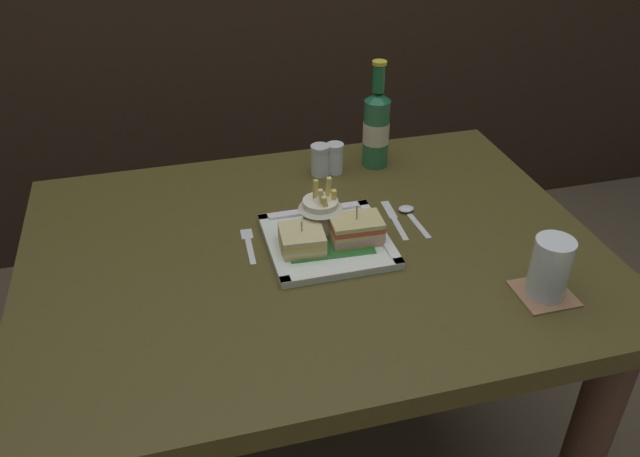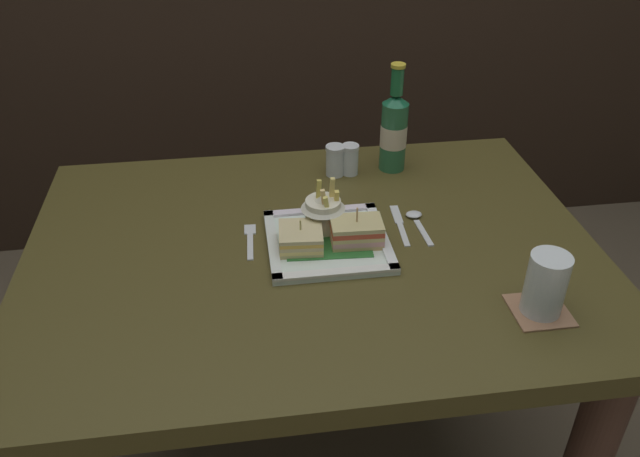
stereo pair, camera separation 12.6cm
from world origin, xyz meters
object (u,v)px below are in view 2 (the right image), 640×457
Objects in this scene: sandwich_half_right at (356,232)px; sandwich_half_left at (301,238)px; water_glass at (545,287)px; dining_table at (313,297)px; knife at (399,223)px; pepper_shaker at (350,161)px; fries_cup at (323,209)px; square_plate at (328,242)px; salt_shaker at (335,162)px; fork at (250,239)px; beer_bottle at (394,130)px; spoon at (416,219)px.

sandwich_half_left is at bearing -180.00° from sandwich_half_right.
dining_table is at bearing 145.19° from water_glass.
knife reaches higher than dining_table.
dining_table is 7.33× the size of knife.
pepper_shaker reaches higher than sandwich_half_left.
sandwich_half_right is at bearing 0.00° from sandwich_half_left.
dining_table is at bearing -122.42° from fries_cup.
fries_cup is at bearing 138.47° from water_glass.
pepper_shaker reaches higher than square_plate.
sandwich_half_left is 0.33m from salt_shaker.
fork is at bearing 152.26° from sandwich_half_left.
water_glass reaches higher than dining_table.
sandwich_half_left is (-0.02, -0.01, 0.16)m from dining_table.
beer_bottle is (0.21, 0.26, 0.04)m from fries_cup.
spoon is (0.23, 0.06, 0.14)m from dining_table.
fork is at bearing -177.21° from knife.
sandwich_half_left is (-0.06, -0.01, 0.02)m from square_plate.
beer_bottle reaches higher than water_glass.
sandwich_half_left is 0.46m from water_glass.
beer_bottle reaches higher than fries_cup.
fries_cup is at bearing -128.72° from beer_bottle.
spoon is (0.04, 0.01, 0.00)m from knife.
square_plate is 0.16m from fork.
sandwich_half_left is 0.12m from fork.
fries_cup reaches higher than pepper_shaker.
sandwich_half_right is at bearing -115.08° from beer_bottle.
sandwich_half_right is 1.40× the size of salt_shaker.
sandwich_half_right is 0.92× the size of water_glass.
water_glass reaches higher than pepper_shaker.
dining_table is at bearing -127.85° from beer_bottle.
fork is (-0.12, 0.04, 0.14)m from dining_table.
square_plate reaches higher than spoon.
water_glass reaches higher than sandwich_half_right.
salt_shaker reaches higher than spoon.
spoon is 1.72× the size of pepper_shaker.
sandwich_half_left is at bearing -111.18° from salt_shaker.
knife is at bearing 119.44° from water_glass.
fork is at bearing -130.74° from salt_shaker.
water_glass is at bearing -41.53° from fries_cup.
fork is at bearing -177.39° from fries_cup.
square_plate reaches higher than dining_table.
sandwich_half_left is at bearing -150.71° from dining_table.
square_plate is (0.03, -0.00, 0.14)m from dining_table.
sandwich_half_right is at bearing -45.18° from fries_cup.
sandwich_half_left is 0.73× the size of fork.
sandwich_half_right is at bearing -147.75° from knife.
water_glass is 0.91× the size of fork.
fries_cup reaches higher than water_glass.
square_plate is at bearing -108.68° from pepper_shaker.
fries_cup is 0.33m from beer_bottle.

